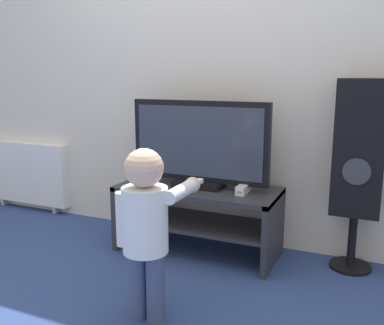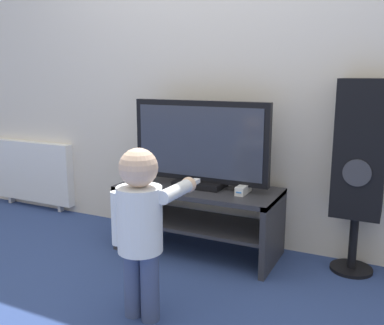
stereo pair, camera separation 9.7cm
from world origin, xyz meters
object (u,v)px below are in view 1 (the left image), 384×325
Objects in this scene: speaker_tower at (359,152)px; game_console at (243,189)px; television at (199,145)px; child at (147,221)px; radiator at (27,173)px; remote_primary at (143,185)px.

game_console is at bearing -166.60° from speaker_tower.
speaker_tower is (0.97, 0.12, 0.01)m from television.
speaker_tower reaches higher than child.
child is at bearing -104.44° from game_console.
radiator is (-2.07, 0.26, -0.15)m from game_console.
game_console is at bearing -5.73° from television.
radiator is (-1.86, 1.09, -0.17)m from child.
remote_primary is 0.83m from child.
child is 0.98× the size of radiator.
speaker_tower is (0.65, 0.16, 0.26)m from game_console.
game_console is (0.32, -0.03, -0.25)m from television.
remote_primary is at bearing -15.27° from radiator.
remote_primary is 0.11× the size of speaker_tower.
remote_primary is (-0.34, -0.16, -0.27)m from television.
game_console is 0.86m from child.
television is at bearing -7.33° from radiator.
child is (0.44, -0.71, 0.04)m from remote_primary.
television is 7.34× the size of remote_primary.
remote_primary is at bearing -154.47° from television.
game_console is 1.32× the size of remote_primary.
radiator is at bearing 164.73° from remote_primary.
speaker_tower is 1.34× the size of radiator.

